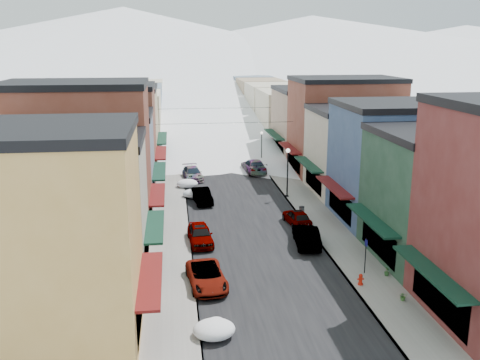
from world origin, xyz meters
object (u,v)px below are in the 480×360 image
object	(u,v)px
car_silver_sedan	(200,234)
car_green_sedan	(306,236)
streetlamp_near	(288,167)
car_white_suv	(207,276)
trash_can	(302,211)
fire_hydrant	(361,280)
car_dark_hatch	(202,196)

from	to	relation	value
car_silver_sedan	car_green_sedan	distance (m)	8.31
car_green_sedan	streetlamp_near	xyz separation A→B (m)	(1.32, 13.21, 2.49)
car_white_suv	car_green_sedan	bearing A→B (deg)	31.94
streetlamp_near	trash_can	bearing A→B (deg)	-90.00
streetlamp_near	car_white_suv	bearing A→B (deg)	-116.02
car_silver_sedan	fire_hydrant	distance (m)	13.39
car_silver_sedan	streetlamp_near	distance (m)	15.35
car_dark_hatch	fire_hydrant	xyz separation A→B (m)	(9.07, -20.12, -0.22)
car_white_suv	fire_hydrant	world-z (taller)	car_white_suv
car_silver_sedan	car_dark_hatch	distance (m)	11.11
car_silver_sedan	car_dark_hatch	size ratio (longest dim) A/B	1.03
car_white_suv	car_silver_sedan	xyz separation A→B (m)	(0.00, 7.67, 0.08)
car_dark_hatch	trash_can	world-z (taller)	car_dark_hatch
car_white_suv	car_green_sedan	size ratio (longest dim) A/B	1.03
car_silver_sedan	trash_can	distance (m)	10.97
car_green_sedan	trash_can	size ratio (longest dim) A/B	5.68
car_silver_sedan	car_green_sedan	world-z (taller)	car_green_sedan
trash_can	car_dark_hatch	bearing A→B (deg)	147.27
car_dark_hatch	streetlamp_near	world-z (taller)	streetlamp_near
car_silver_sedan	car_white_suv	bearing A→B (deg)	-93.57
car_white_suv	car_silver_sedan	bearing A→B (deg)	84.59
trash_can	streetlamp_near	bearing A→B (deg)	90.00
car_white_suv	fire_hydrant	distance (m)	9.97
car_white_suv	streetlamp_near	world-z (taller)	streetlamp_near
car_white_suv	trash_can	distance (m)	16.22
car_dark_hatch	fire_hydrant	size ratio (longest dim) A/B	5.75
fire_hydrant	car_white_suv	bearing A→B (deg)	172.09
car_green_sedan	trash_can	bearing A→B (deg)	-94.99
car_green_sedan	car_dark_hatch	bearing A→B (deg)	-53.62
car_white_suv	car_dark_hatch	size ratio (longest dim) A/B	1.14
car_dark_hatch	streetlamp_near	bearing A→B (deg)	-2.74
car_dark_hatch	trash_can	distance (m)	10.34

